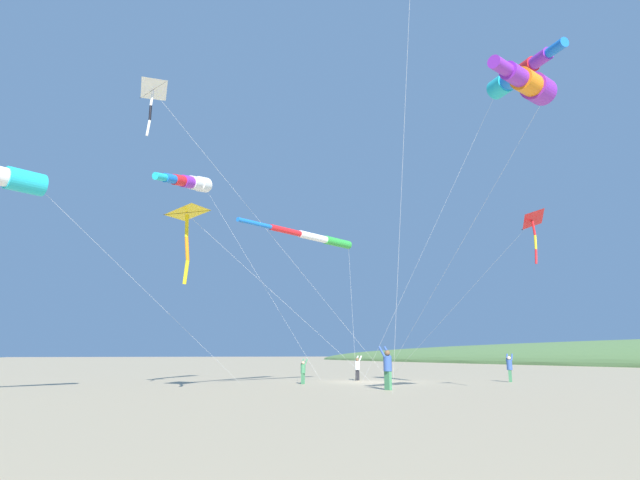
{
  "coord_description": "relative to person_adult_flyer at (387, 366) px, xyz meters",
  "views": [
    {
      "loc": [
        14.24,
        24.51,
        1.4
      ],
      "look_at": [
        6.21,
        7.05,
        5.59
      ],
      "focal_mm": 29.54,
      "sensor_mm": 36.0,
      "label": 1
    }
  ],
  "objects": [
    {
      "name": "ground_plane",
      "position": [
        -2.62,
        -5.79,
        -0.94
      ],
      "size": [
        600.0,
        600.0,
        0.0
      ],
      "primitive_type": "plane",
      "color": "tan"
    },
    {
      "name": "person_adult_flyer",
      "position": [
        0.0,
        0.0,
        0.0
      ],
      "size": [
        0.47,
        0.57,
        1.73
      ],
      "color": "#3D7F51",
      "rests_on": "ground_plane"
    },
    {
      "name": "person_child_green_jacket",
      "position": [
        1.42,
        -5.4,
        -0.29
      ],
      "size": [
        0.43,
        0.41,
        1.19
      ],
      "color": "#3D7F51",
      "rests_on": "ground_plane"
    },
    {
      "name": "person_child_grey_jacket",
      "position": [
        -9.1,
        -2.7,
        -0.16
      ],
      "size": [
        0.52,
        0.49,
        1.44
      ],
      "color": "#3D7F51",
      "rests_on": "ground_plane"
    },
    {
      "name": "person_bystander_far",
      "position": [
        -2.73,
        -7.54,
        -0.21
      ],
      "size": [
        0.47,
        0.41,
        1.33
      ],
      "color": "#232328",
      "rests_on": "ground_plane"
    },
    {
      "name": "kite_delta_long_streamer_left",
      "position": [
        8.13,
        -1.05,
        5.76
      ],
      "size": [
        11.25,
        5.11,
        7.06
      ],
      "color": "yellow",
      "rests_on": "ground_plane"
    },
    {
      "name": "kite_windsock_purple_drifting",
      "position": [
        -3.03,
        5.1,
        11.02
      ],
      "size": [
        1.88,
        12.91,
        12.44
      ],
      "color": "#1EB7C6",
      "rests_on": "ground_plane"
    },
    {
      "name": "kite_delta_yellow_midlevel",
      "position": [
        -4.06,
        4.2,
        5.52
      ],
      "size": [
        2.2,
        13.51,
        6.87
      ],
      "color": "red",
      "rests_on": "ground_plane"
    },
    {
      "name": "kite_windsock_blue_topmost",
      "position": [
        -0.48,
        7.87,
        8.71
      ],
      "size": [
        6.11,
        16.42,
        10.21
      ],
      "color": "purple",
      "rests_on": "ground_plane"
    },
    {
      "name": "kite_windsock_magenta_far_left",
      "position": [
        1.48,
        -3.88,
        5.98
      ],
      "size": [
        8.29,
        5.29,
        7.19
      ],
      "color": "green",
      "rests_on": "ground_plane"
    },
    {
      "name": "kite_windsock_orange_high_right",
      "position": [
        7.3,
        -5.56,
        8.48
      ],
      "size": [
        9.86,
        4.19,
        10.09
      ],
      "color": "white",
      "rests_on": "ground_plane"
    },
    {
      "name": "kite_delta_white_trailing",
      "position": [
        9.75,
        -0.38,
        10.15
      ],
      "size": [
        14.73,
        7.01,
        11.49
      ],
      "color": "white",
      "rests_on": "ground_plane"
    }
  ]
}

